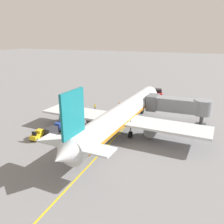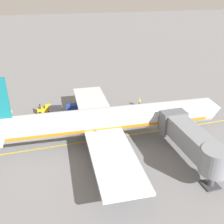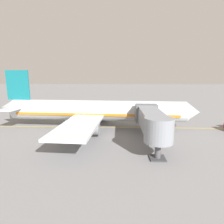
{
  "view_description": "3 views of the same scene",
  "coord_description": "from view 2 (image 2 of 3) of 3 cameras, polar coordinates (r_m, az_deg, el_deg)",
  "views": [
    {
      "loc": [
        13.2,
        -35.89,
        16.63
      ],
      "look_at": [
        -2.26,
        2.61,
        2.98
      ],
      "focal_mm": 38.03,
      "sensor_mm": 36.0,
      "label": 1
    },
    {
      "loc": [
        32.25,
        -7.16,
        20.64
      ],
      "look_at": [
        -2.4,
        2.94,
        3.11
      ],
      "focal_mm": 41.63,
      "sensor_mm": 36.0,
      "label": 2
    },
    {
      "loc": [
        33.21,
        5.57,
        9.45
      ],
      "look_at": [
        -1.7,
        4.28,
        2.62
      ],
      "focal_mm": 29.12,
      "sensor_mm": 36.0,
      "label": 3
    }
  ],
  "objects": [
    {
      "name": "safety_cone_nose_left",
      "position": [
        50.7,
        15.64,
        1.23
      ],
      "size": [
        0.36,
        0.36,
        0.59
      ],
      "color": "black",
      "rests_on": "ground"
    },
    {
      "name": "baggage_tug_trailing",
      "position": [
        49.74,
        -3.48,
        2.24
      ],
      "size": [
        2.34,
        2.76,
        1.62
      ],
      "color": "slate",
      "rests_on": "ground"
    },
    {
      "name": "baggage_cart_second_in_train",
      "position": [
        46.93,
        -12.27,
        0.47
      ],
      "size": [
        1.57,
        2.96,
        1.58
      ],
      "color": "#4C4C51",
      "rests_on": "ground"
    },
    {
      "name": "baggage_tug_lead",
      "position": [
        48.29,
        -14.55,
        0.65
      ],
      "size": [
        1.36,
        2.54,
        1.62
      ],
      "color": "gold",
      "rests_on": "ground"
    },
    {
      "name": "baggage_cart_front",
      "position": [
        47.16,
        -8.73,
        0.91
      ],
      "size": [
        1.57,
        2.96,
        1.58
      ],
      "color": "#4C4C51",
      "rests_on": "ground"
    },
    {
      "name": "ground_plane",
      "position": [
        38.95,
        -3.18,
        -6.14
      ],
      "size": [
        400.0,
        400.0,
        0.0
      ],
      "primitive_type": "plane",
      "color": "slate"
    },
    {
      "name": "gate_lead_in_line",
      "position": [
        38.95,
        -3.18,
        -6.13
      ],
      "size": [
        0.24,
        80.0,
        0.01
      ],
      "primitive_type": "cube",
      "color": "gold",
      "rests_on": "ground"
    },
    {
      "name": "safety_cone_nose_right",
      "position": [
        45.66,
        13.18,
        -1.3
      ],
      "size": [
        0.36,
        0.36,
        0.59
      ],
      "color": "black",
      "rests_on": "ground"
    },
    {
      "name": "parked_airliner",
      "position": [
        37.44,
        -1.42,
        -1.89
      ],
      "size": [
        30.26,
        37.34,
        10.63
      ],
      "color": "silver",
      "rests_on": "ground"
    },
    {
      "name": "ground_crew_loader",
      "position": [
        49.47,
        6.04,
        2.31
      ],
      "size": [
        0.57,
        0.58,
        1.69
      ],
      "color": "#232328",
      "rests_on": "ground"
    },
    {
      "name": "ground_crew_wing_walker",
      "position": [
        46.02,
        -4.01,
        0.51
      ],
      "size": [
        0.31,
        0.73,
        1.69
      ],
      "color": "#232328",
      "rests_on": "ground"
    },
    {
      "name": "jet_bridge",
      "position": [
        33.94,
        17.25,
        -5.83
      ],
      "size": [
        12.3,
        3.5,
        4.98
      ],
      "color": "gray",
      "rests_on": "ground"
    }
  ]
}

